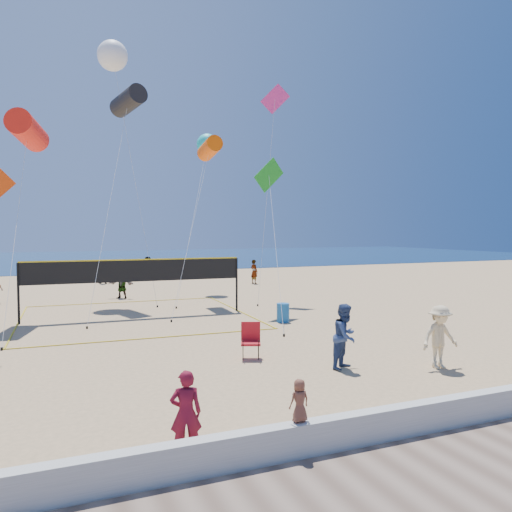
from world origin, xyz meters
name	(u,v)px	position (x,y,z in m)	size (l,w,h in m)	color
ground	(276,397)	(0.00, 0.00, 0.00)	(120.00, 120.00, 0.00)	tan
ocean	(86,259)	(0.00, 62.00, 0.01)	(140.00, 50.00, 0.03)	navy
seawall	(346,431)	(0.00, -3.00, 0.30)	(32.00, 0.30, 0.60)	silver
boardwalk	(421,501)	(0.00, -5.00, 0.01)	(32.00, 3.60, 0.03)	#756050
woman	(186,413)	(-2.79, -2.21, 0.77)	(0.56, 0.37, 1.53)	maroon
toddler	(299,401)	(-0.93, -2.96, 0.98)	(0.37, 0.24, 0.76)	brown
bystander_a	(345,336)	(2.88, 1.46, 0.94)	(0.91, 0.71, 1.87)	navy
bystander_b	(440,337)	(5.41, 0.43, 0.91)	(1.17, 0.67, 1.82)	beige
far_person_1	(122,284)	(-1.01, 19.08, 0.81)	(1.51, 0.48, 1.62)	gray
far_person_2	(254,272)	(9.15, 23.39, 0.89)	(0.65, 0.43, 1.79)	gray
far_person_3	(104,273)	(-1.15, 27.57, 0.82)	(0.80, 0.62, 1.64)	gray
far_person_4	(148,268)	(2.53, 30.01, 0.91)	(1.17, 0.67, 1.82)	gray
camp_chair	(251,338)	(0.80, 3.57, 0.63)	(0.76, 0.87, 1.23)	#AF141C
trash_barrel	(283,313)	(4.38, 8.65, 0.41)	(0.54, 0.54, 0.81)	#185C9E
volleyball_net	(136,277)	(-1.28, 12.44, 1.84)	(10.28, 10.14, 2.66)	black
kite_0	(28,131)	(-5.67, 13.87, 8.36)	(1.83, 7.71, 9.12)	red
kite_1	(128,101)	(-0.71, 17.65, 11.04)	(3.79, 8.71, 11.76)	black
kite_2	(210,149)	(3.35, 15.79, 8.44)	(3.95, 6.39, 9.03)	#FF5704
kite_4	(269,181)	(4.92, 11.29, 6.33)	(2.78, 5.78, 7.50)	#1A8E22
kite_5	(274,110)	(7.28, 15.86, 10.92)	(3.12, 3.18, 12.44)	#DC2F89
kite_6	(112,56)	(-1.27, 19.66, 14.04)	(2.39, 5.71, 14.92)	white
kite_7	(207,144)	(4.88, 21.17, 9.61)	(4.68, 7.87, 10.31)	#1CC9C7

